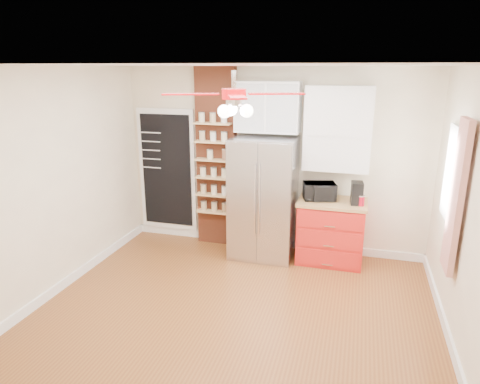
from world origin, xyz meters
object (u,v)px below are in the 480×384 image
(fridge, at_px, (263,198))
(canister_left, at_px, (360,201))
(toaster_oven, at_px, (319,191))
(red_cabinet, at_px, (331,231))
(pantry_jar_oats, at_px, (210,155))
(ceiling_fan, at_px, (234,95))
(coffee_maker, at_px, (357,193))

(fridge, relative_size, canister_left, 13.41)
(toaster_oven, bearing_deg, red_cabinet, -22.55)
(pantry_jar_oats, bearing_deg, fridge, -9.18)
(ceiling_fan, distance_m, toaster_oven, 2.32)
(canister_left, height_order, pantry_jar_oats, pantry_jar_oats)
(ceiling_fan, relative_size, canister_left, 10.73)
(red_cabinet, xyz_separation_m, canister_left, (0.37, -0.10, 0.51))
(ceiling_fan, bearing_deg, toaster_oven, 66.78)
(canister_left, bearing_deg, coffee_maker, 135.50)
(fridge, xyz_separation_m, canister_left, (1.34, -0.05, 0.09))
(fridge, distance_m, canister_left, 1.34)
(canister_left, bearing_deg, ceiling_fan, -129.27)
(red_cabinet, bearing_deg, canister_left, -15.49)
(ceiling_fan, distance_m, pantry_jar_oats, 2.21)
(ceiling_fan, bearing_deg, pantry_jar_oats, 116.97)
(ceiling_fan, distance_m, canister_left, 2.51)
(pantry_jar_oats, bearing_deg, coffee_maker, -3.64)
(fridge, distance_m, toaster_oven, 0.80)
(red_cabinet, xyz_separation_m, coffee_maker, (0.31, -0.05, 0.60))
(fridge, xyz_separation_m, coffee_maker, (1.28, 0.00, 0.18))
(fridge, relative_size, coffee_maker, 5.70)
(fridge, relative_size, pantry_jar_oats, 13.33)
(ceiling_fan, bearing_deg, fridge, 91.76)
(fridge, xyz_separation_m, pantry_jar_oats, (-0.85, 0.14, 0.56))
(canister_left, bearing_deg, toaster_oven, 167.52)
(fridge, height_order, coffee_maker, fridge)
(toaster_oven, height_order, coffee_maker, coffee_maker)
(fridge, xyz_separation_m, ceiling_fan, (0.05, -1.63, 1.55))
(red_cabinet, distance_m, ceiling_fan, 2.75)
(toaster_oven, height_order, pantry_jar_oats, pantry_jar_oats)
(toaster_oven, xyz_separation_m, pantry_jar_oats, (-1.63, 0.07, 0.42))
(toaster_oven, bearing_deg, ceiling_fan, -129.32)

